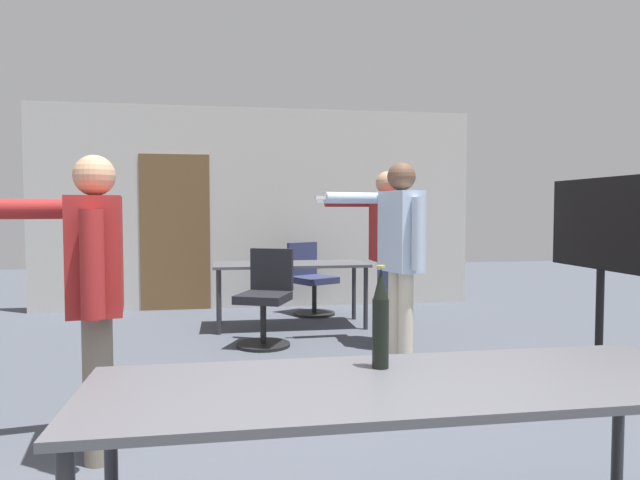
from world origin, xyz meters
The scene contains 10 objects.
back_wall centered at (-0.03, 6.25, 1.34)m, with size 5.90×0.12×2.69m.
conference_table_near centered at (0.18, 0.40, 0.66)m, with size 2.25×0.72×0.72m.
conference_table_far centered at (0.28, 4.87, 0.65)m, with size 1.72×0.71×0.72m.
tv_screen centered at (2.40, 2.45, 0.99)m, with size 0.44×1.24×1.57m.
person_near_casual centered at (0.94, 2.91, 1.04)m, with size 0.85×0.55×1.70m.
person_left_plaid centered at (-1.14, 1.66, 0.96)m, with size 0.83×0.69×1.61m.
person_right_polo centered at (1.09, 3.84, 1.02)m, with size 0.79×0.65×1.70m.
office_chair_mid_tucked centered at (-0.06, 4.04, 0.44)m, with size 0.62×0.66×0.93m.
office_chair_near_pushed centered at (0.62, 5.61, 0.42)m, with size 0.64×0.67×0.90m.
beer_bottle centered at (0.13, 0.57, 0.91)m, with size 0.06×0.06×0.39m.
Camera 1 is at (-0.45, -1.50, 1.32)m, focal length 32.00 mm.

